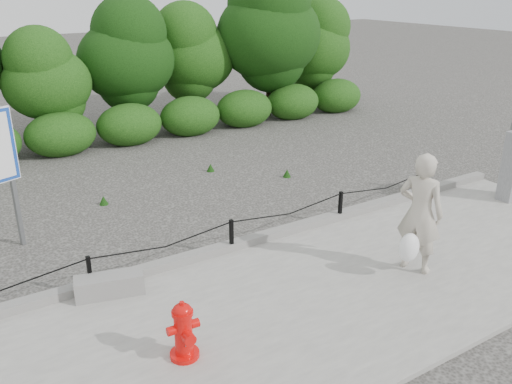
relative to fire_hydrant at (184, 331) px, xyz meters
name	(u,v)px	position (x,y,z in m)	size (l,w,h in m)	color
ground	(232,255)	(1.96, 2.20, -0.47)	(90.00, 90.00, 0.00)	#2D2B28
sidewalk	(299,306)	(1.96, 0.20, -0.43)	(14.00, 4.00, 0.08)	gray
curb	(230,246)	(1.96, 2.25, -0.32)	(14.00, 0.22, 0.14)	slate
chain_barrier	(231,231)	(1.96, 2.20, -0.01)	(10.06, 0.06, 0.60)	black
treeline	(90,52)	(2.33, 11.12, 2.12)	(20.44, 3.84, 5.08)	black
fire_hydrant	(184,331)	(0.00, 0.00, 0.00)	(0.43, 0.43, 0.81)	red
pedestrian	(419,215)	(4.19, 0.02, 0.59)	(0.90, 0.86, 2.01)	#B5AB9B
concrete_block	(109,285)	(-0.33, 1.95, -0.23)	(1.02, 0.36, 0.33)	gray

